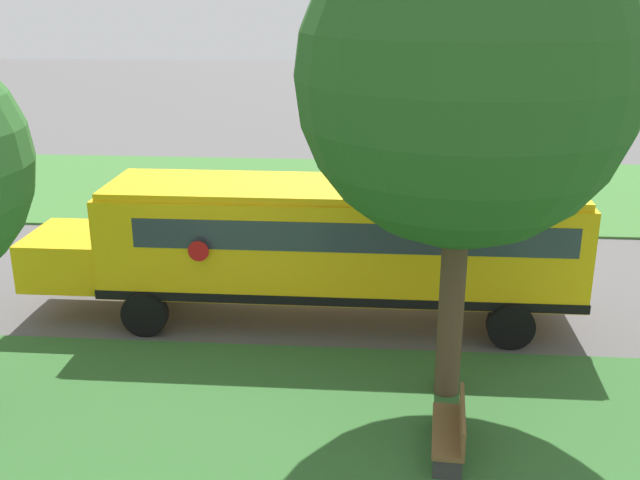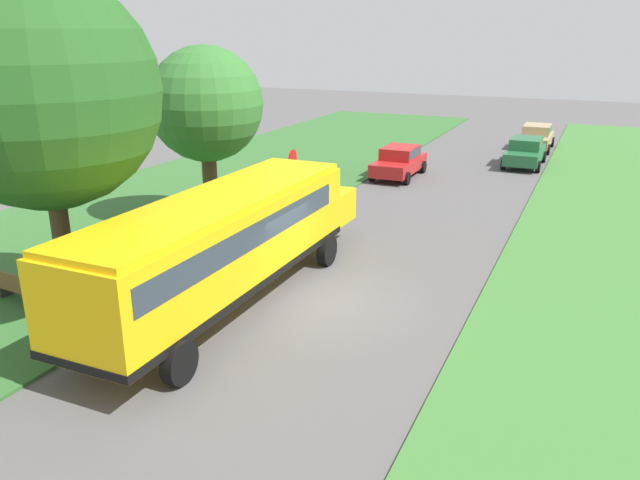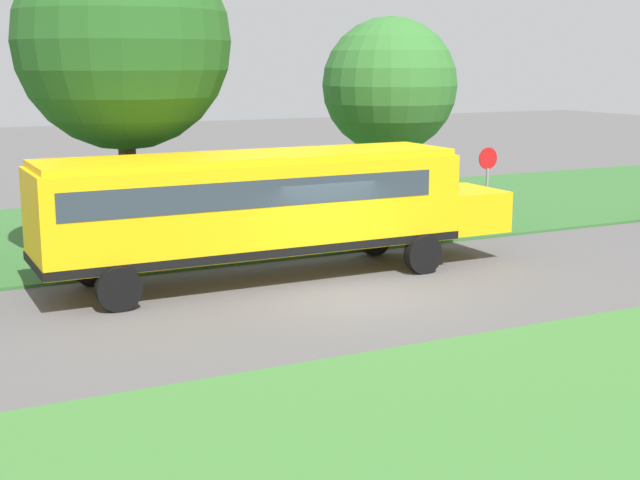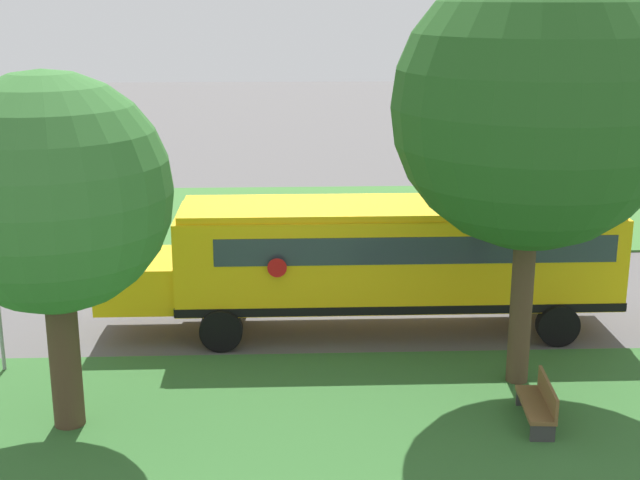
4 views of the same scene
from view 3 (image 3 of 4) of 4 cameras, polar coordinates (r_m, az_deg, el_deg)
ground_plane at (r=20.89m, az=1.90°, el=-3.51°), size 120.00×120.00×0.00m
grass_verge at (r=29.84m, az=-7.31°, el=1.00°), size 12.00×80.00×0.08m
school_bus at (r=22.01m, az=-3.67°, el=2.36°), size 2.84×12.42×3.16m
oak_tree_beside_bus at (r=24.13m, az=-12.68°, el=12.26°), size 5.63×5.63×8.69m
oak_tree_roadside_mid at (r=29.10m, az=4.66°, el=9.87°), size 4.35×4.35×6.78m
stop_sign at (r=28.32m, az=10.65°, el=3.82°), size 0.08×0.68×2.74m
park_bench at (r=26.45m, az=-12.90°, el=0.43°), size 1.63×0.63×0.92m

